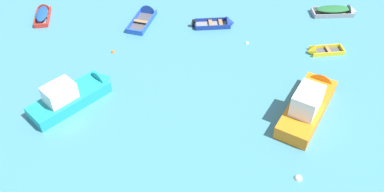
{
  "coord_description": "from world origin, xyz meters",
  "views": [
    {
      "loc": [
        1.05,
        -3.52,
        20.1
      ],
      "look_at": [
        0.0,
        17.88,
        0.15
      ],
      "focal_mm": 38.35,
      "sensor_mm": 36.0,
      "label": 1
    }
  ],
  "objects_px": {
    "rowboat_blue_center": "(146,15)",
    "motor_launch_turquoise_midfield_right": "(75,94)",
    "mooring_buoy_far_field": "(298,178)",
    "rowboat_grey_far_right": "(340,11)",
    "rowboat_red_foreground_center": "(43,12)",
    "motor_launch_orange_back_row_center": "(310,101)",
    "rowboat_yellow_cluster_outer": "(317,51)",
    "rowboat_deep_blue_distant_center": "(222,24)",
    "mooring_buoy_outer_edge": "(113,52)",
    "mooring_buoy_trailing": "(247,43)"
  },
  "relations": [
    {
      "from": "rowboat_yellow_cluster_outer",
      "to": "rowboat_deep_blue_distant_center",
      "type": "bearing_deg",
      "value": 154.75
    },
    {
      "from": "rowboat_deep_blue_distant_center",
      "to": "rowboat_blue_center",
      "type": "distance_m",
      "value": 6.91
    },
    {
      "from": "mooring_buoy_far_field",
      "to": "rowboat_blue_center",
      "type": "bearing_deg",
      "value": 123.21
    },
    {
      "from": "rowboat_grey_far_right",
      "to": "rowboat_deep_blue_distant_center",
      "type": "bearing_deg",
      "value": -167.44
    },
    {
      "from": "mooring_buoy_trailing",
      "to": "rowboat_blue_center",
      "type": "bearing_deg",
      "value": 157.47
    },
    {
      "from": "rowboat_blue_center",
      "to": "mooring_buoy_far_field",
      "type": "distance_m",
      "value": 20.63
    },
    {
      "from": "motor_launch_orange_back_row_center",
      "to": "mooring_buoy_far_field",
      "type": "height_order",
      "value": "motor_launch_orange_back_row_center"
    },
    {
      "from": "rowboat_deep_blue_distant_center",
      "to": "rowboat_blue_center",
      "type": "bearing_deg",
      "value": 170.81
    },
    {
      "from": "rowboat_yellow_cluster_outer",
      "to": "motor_launch_turquoise_midfield_right",
      "type": "relative_size",
      "value": 0.52
    },
    {
      "from": "rowboat_red_foreground_center",
      "to": "mooring_buoy_trailing",
      "type": "relative_size",
      "value": 11.65
    },
    {
      "from": "rowboat_grey_far_right",
      "to": "rowboat_yellow_cluster_outer",
      "type": "bearing_deg",
      "value": -116.84
    },
    {
      "from": "rowboat_yellow_cluster_outer",
      "to": "mooring_buoy_trailing",
      "type": "height_order",
      "value": "rowboat_yellow_cluster_outer"
    },
    {
      "from": "mooring_buoy_outer_edge",
      "to": "rowboat_blue_center",
      "type": "bearing_deg",
      "value": 69.84
    },
    {
      "from": "rowboat_red_foreground_center",
      "to": "rowboat_deep_blue_distant_center",
      "type": "xyz_separation_m",
      "value": [
        16.23,
        -0.87,
        -0.11
      ]
    },
    {
      "from": "motor_launch_turquoise_midfield_right",
      "to": "mooring_buoy_trailing",
      "type": "xyz_separation_m",
      "value": [
        12.46,
        7.57,
        -0.66
      ]
    },
    {
      "from": "mooring_buoy_outer_edge",
      "to": "motor_launch_turquoise_midfield_right",
      "type": "bearing_deg",
      "value": -104.73
    },
    {
      "from": "mooring_buoy_outer_edge",
      "to": "mooring_buoy_far_field",
      "type": "bearing_deg",
      "value": -41.52
    },
    {
      "from": "motor_launch_turquoise_midfield_right",
      "to": "rowboat_red_foreground_center",
      "type": "bearing_deg",
      "value": 118.02
    },
    {
      "from": "rowboat_red_foreground_center",
      "to": "mooring_buoy_far_field",
      "type": "bearing_deg",
      "value": -39.42
    },
    {
      "from": "rowboat_blue_center",
      "to": "motor_launch_turquoise_midfield_right",
      "type": "xyz_separation_m",
      "value": [
        -3.54,
        -11.28,
        0.46
      ]
    },
    {
      "from": "rowboat_red_foreground_center",
      "to": "rowboat_blue_center",
      "type": "distance_m",
      "value": 9.41
    },
    {
      "from": "rowboat_grey_far_right",
      "to": "mooring_buoy_trailing",
      "type": "height_order",
      "value": "rowboat_grey_far_right"
    },
    {
      "from": "rowboat_red_foreground_center",
      "to": "mooring_buoy_outer_edge",
      "type": "distance_m",
      "value": 9.07
    },
    {
      "from": "rowboat_grey_far_right",
      "to": "motor_launch_turquoise_midfield_right",
      "type": "bearing_deg",
      "value": -149.26
    },
    {
      "from": "rowboat_blue_center",
      "to": "rowboat_deep_blue_distant_center",
      "type": "bearing_deg",
      "value": -9.19
    },
    {
      "from": "rowboat_deep_blue_distant_center",
      "to": "mooring_buoy_far_field",
      "type": "bearing_deg",
      "value": -74.51
    },
    {
      "from": "mooring_buoy_trailing",
      "to": "rowboat_red_foreground_center",
      "type": "bearing_deg",
      "value": 169.28
    },
    {
      "from": "rowboat_grey_far_right",
      "to": "mooring_buoy_outer_edge",
      "type": "height_order",
      "value": "rowboat_grey_far_right"
    },
    {
      "from": "motor_launch_orange_back_row_center",
      "to": "mooring_buoy_outer_edge",
      "type": "relative_size",
      "value": 23.66
    },
    {
      "from": "motor_launch_turquoise_midfield_right",
      "to": "mooring_buoy_outer_edge",
      "type": "distance_m",
      "value": 6.03
    },
    {
      "from": "motor_launch_orange_back_row_center",
      "to": "mooring_buoy_trailing",
      "type": "distance_m",
      "value": 8.61
    },
    {
      "from": "motor_launch_turquoise_midfield_right",
      "to": "mooring_buoy_far_field",
      "type": "xyz_separation_m",
      "value": [
        14.83,
        -5.98,
        -0.66
      ]
    },
    {
      "from": "motor_launch_orange_back_row_center",
      "to": "mooring_buoy_trailing",
      "type": "bearing_deg",
      "value": 116.65
    },
    {
      "from": "mooring_buoy_far_field",
      "to": "rowboat_deep_blue_distant_center",
      "type": "bearing_deg",
      "value": 105.49
    },
    {
      "from": "rowboat_blue_center",
      "to": "motor_launch_turquoise_midfield_right",
      "type": "distance_m",
      "value": 11.83
    },
    {
      "from": "rowboat_grey_far_right",
      "to": "rowboat_red_foreground_center",
      "type": "xyz_separation_m",
      "value": [
        -27.03,
        -1.54,
        -0.03
      ]
    },
    {
      "from": "motor_launch_orange_back_row_center",
      "to": "mooring_buoy_trailing",
      "type": "xyz_separation_m",
      "value": [
        -3.84,
        7.66,
        -0.81
      ]
    },
    {
      "from": "rowboat_deep_blue_distant_center",
      "to": "mooring_buoy_outer_edge",
      "type": "xyz_separation_m",
      "value": [
        -8.83,
        -4.37,
        -0.19
      ]
    },
    {
      "from": "rowboat_deep_blue_distant_center",
      "to": "rowboat_blue_center",
      "type": "xyz_separation_m",
      "value": [
        -6.82,
        1.1,
        0.01
      ]
    },
    {
      "from": "rowboat_grey_far_right",
      "to": "mooring_buoy_far_field",
      "type": "distance_m",
      "value": 19.61
    },
    {
      "from": "motor_launch_orange_back_row_center",
      "to": "mooring_buoy_trailing",
      "type": "height_order",
      "value": "motor_launch_orange_back_row_center"
    },
    {
      "from": "motor_launch_turquoise_midfield_right",
      "to": "motor_launch_orange_back_row_center",
      "type": "distance_m",
      "value": 16.31
    },
    {
      "from": "rowboat_deep_blue_distant_center",
      "to": "motor_launch_orange_back_row_center",
      "type": "bearing_deg",
      "value": -59.87
    },
    {
      "from": "rowboat_blue_center",
      "to": "motor_launch_turquoise_midfield_right",
      "type": "height_order",
      "value": "motor_launch_turquoise_midfield_right"
    },
    {
      "from": "rowboat_red_foreground_center",
      "to": "mooring_buoy_far_field",
      "type": "relative_size",
      "value": 7.62
    },
    {
      "from": "rowboat_yellow_cluster_outer",
      "to": "motor_launch_turquoise_midfield_right",
      "type": "bearing_deg",
      "value": -160.17
    },
    {
      "from": "mooring_buoy_outer_edge",
      "to": "mooring_buoy_trailing",
      "type": "height_order",
      "value": "same"
    },
    {
      "from": "motor_launch_turquoise_midfield_right",
      "to": "mooring_buoy_outer_edge",
      "type": "xyz_separation_m",
      "value": [
        1.52,
        5.8,
        -0.66
      ]
    },
    {
      "from": "rowboat_yellow_cluster_outer",
      "to": "mooring_buoy_far_field",
      "type": "bearing_deg",
      "value": -104.61
    },
    {
      "from": "rowboat_red_foreground_center",
      "to": "mooring_buoy_outer_edge",
      "type": "height_order",
      "value": "rowboat_red_foreground_center"
    }
  ]
}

